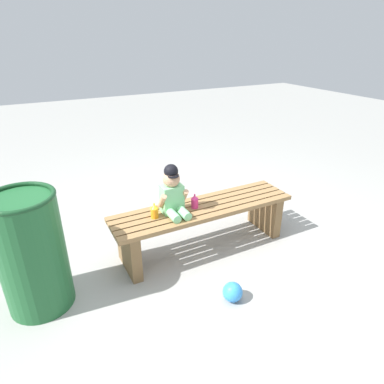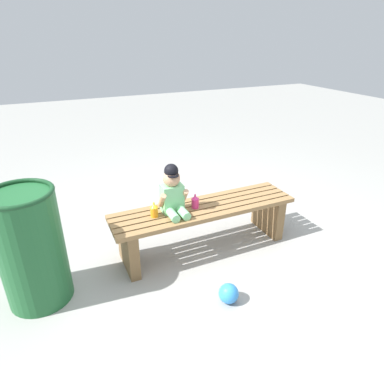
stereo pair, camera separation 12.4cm
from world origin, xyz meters
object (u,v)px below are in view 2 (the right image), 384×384
at_px(child_figure, 173,192).
at_px(trash_bin, 31,248).
at_px(park_bench, 204,220).
at_px(sippy_cup_left, 154,210).
at_px(toy_ball, 229,293).
at_px(sippy_cup_right, 195,201).

height_order(child_figure, trash_bin, trash_bin).
bearing_deg(child_figure, park_bench, -4.04).
relative_size(sippy_cup_left, toy_ball, 0.88).
bearing_deg(sippy_cup_right, child_figure, 176.44).
distance_m(park_bench, trash_bin, 1.34).
relative_size(child_figure, toy_ball, 2.86).
height_order(sippy_cup_right, trash_bin, trash_bin).
bearing_deg(child_figure, sippy_cup_right, -3.56).
bearing_deg(park_bench, sippy_cup_left, 179.03).
height_order(sippy_cup_left, toy_ball, sippy_cup_left).
height_order(sippy_cup_left, trash_bin, trash_bin).
xyz_separation_m(sippy_cup_right, trash_bin, (-1.24, -0.08, -0.04)).
xyz_separation_m(park_bench, toy_ball, (-0.14, -0.67, -0.21)).
height_order(park_bench, toy_ball, park_bench).
height_order(child_figure, sippy_cup_right, child_figure).
bearing_deg(toy_ball, sippy_cup_left, 113.75).
bearing_deg(trash_bin, sippy_cup_right, 3.75).
bearing_deg(trash_bin, sippy_cup_left, 5.23).
bearing_deg(sippy_cup_left, toy_ball, -66.25).
distance_m(child_figure, sippy_cup_left, 0.20).
xyz_separation_m(park_bench, sippy_cup_right, (-0.08, 0.01, 0.19)).
height_order(toy_ball, trash_bin, trash_bin).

